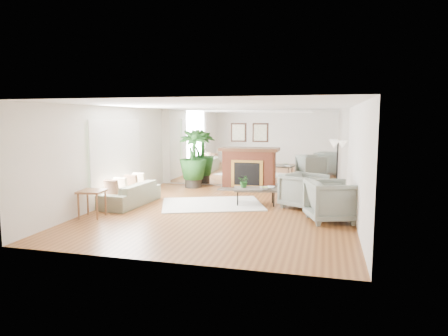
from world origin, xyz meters
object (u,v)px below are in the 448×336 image
(potted_ficus, at_px, (193,157))
(floor_lamp, at_px, (338,148))
(sofa, at_px, (130,194))
(armchair_front, at_px, (331,201))
(side_table, at_px, (92,195))
(fireplace, at_px, (248,167))
(coffee_table, at_px, (255,190))
(armchair_back, at_px, (304,191))

(potted_ficus, height_order, floor_lamp, potted_ficus)
(sofa, bearing_deg, floor_lamp, 123.62)
(armchair_front, bearing_deg, potted_ficus, 33.48)
(side_table, xyz_separation_m, potted_ficus, (0.92, 4.27, 0.47))
(fireplace, xyz_separation_m, floor_lamp, (2.70, -0.16, 0.66))
(fireplace, distance_m, potted_ficus, 1.78)
(armchair_front, xyz_separation_m, floor_lamp, (0.20, 3.43, 0.88))
(sofa, relative_size, armchair_front, 1.98)
(coffee_table, xyz_separation_m, sofa, (-3.10, -0.76, -0.12))
(coffee_table, distance_m, side_table, 3.95)
(armchair_back, bearing_deg, side_table, 142.93)
(side_table, height_order, potted_ficus, potted_ficus)
(sofa, height_order, side_table, side_table)
(potted_ficus, distance_m, floor_lamp, 4.44)
(sofa, relative_size, potted_ficus, 1.05)
(fireplace, xyz_separation_m, armchair_front, (2.50, -3.59, -0.22))
(fireplace, height_order, armchair_back, fireplace)
(fireplace, xyz_separation_m, potted_ficus, (-1.73, -0.27, 0.32))
(coffee_table, bearing_deg, armchair_back, -2.76)
(side_table, xyz_separation_m, floor_lamp, (5.35, 4.39, 0.81))
(fireplace, distance_m, coffee_table, 2.47)
(potted_ficus, bearing_deg, side_table, -102.15)
(armchair_front, xyz_separation_m, side_table, (-5.15, -0.96, 0.07))
(armchair_back, distance_m, armchair_front, 1.32)
(side_table, bearing_deg, potted_ficus, 77.85)
(armchair_back, xyz_separation_m, side_table, (-4.51, -2.11, 0.08))
(fireplace, bearing_deg, sofa, -127.99)
(potted_ficus, bearing_deg, sofa, -104.11)
(fireplace, relative_size, armchair_front, 2.10)
(coffee_table, bearing_deg, potted_ficus, 138.55)
(floor_lamp, bearing_deg, side_table, -140.65)
(coffee_table, xyz_separation_m, armchair_front, (1.85, -1.21, 0.05))
(fireplace, bearing_deg, side_table, -120.24)
(sofa, height_order, potted_ficus, potted_ficus)
(armchair_back, bearing_deg, armchair_front, -123.31)
(armchair_back, bearing_deg, potted_ficus, 86.81)
(side_table, distance_m, floor_lamp, 6.97)
(coffee_table, bearing_deg, sofa, -166.17)
(armchair_front, bearing_deg, floor_lamp, -21.84)
(coffee_table, xyz_separation_m, armchair_back, (1.21, -0.06, 0.03))
(floor_lamp, bearing_deg, sofa, -149.97)
(floor_lamp, bearing_deg, coffee_table, -132.82)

